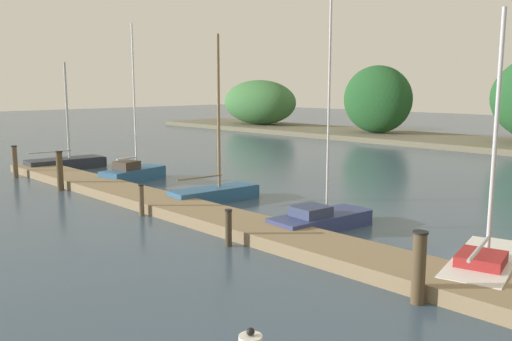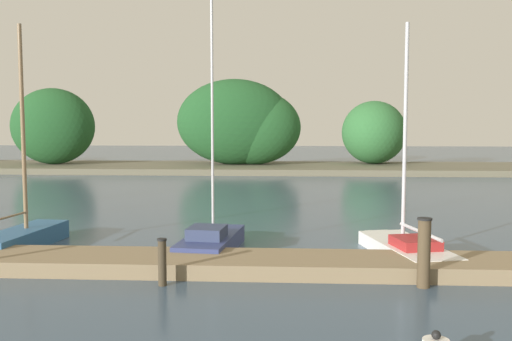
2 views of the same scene
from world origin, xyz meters
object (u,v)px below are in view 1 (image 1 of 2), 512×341
Objects in this scene: sailboat_1 at (134,172)px; mooring_piling_0 at (15,162)px; sailboat_2 at (217,191)px; mooring_piling_4 at (419,267)px; mooring_piling_3 at (229,228)px; mooring_piling_2 at (141,200)px; mooring_piling_1 at (60,171)px; sailboat_3 at (323,218)px; sailboat_0 at (68,162)px; sailboat_4 at (485,261)px.

sailboat_1 is 5.82m from mooring_piling_0.
sailboat_2 is 4.14× the size of mooring_piling_4.
mooring_piling_4 is (5.46, 0.18, 0.23)m from mooring_piling_3.
sailboat_2 is 5.76m from mooring_piling_3.
sailboat_2 is 3.30m from mooring_piling_2.
sailboat_1 is 6.75m from mooring_piling_2.
mooring_piling_3 is (10.61, -0.11, -0.31)m from mooring_piling_1.
mooring_piling_3 is 5.46m from mooring_piling_4.
mooring_piling_0 reaches higher than mooring_piling_2.
sailboat_3 is 11.65m from mooring_piling_1.
sailboat_2 is at bearing -81.95° from sailboat_0.
mooring_piling_1 is at bearing -179.62° from mooring_piling_2.
mooring_piling_3 is at bearing -178.08° from mooring_piling_4.
sailboat_4 is at bearing -84.94° from sailboat_0.
mooring_piling_4 is at bearing -114.52° from sailboat_1.
mooring_piling_2 is (0.08, -3.30, 0.17)m from sailboat_2.
sailboat_4 is 2.75m from mooring_piling_4.
mooring_piling_3 is (15.85, -2.83, 0.17)m from sailboat_0.
sailboat_0 is at bearing 166.66° from mooring_piling_2.
mooring_piling_3 is at bearing 0.27° from mooring_piling_0.
mooring_piling_1 reaches higher than mooring_piling_2.
mooring_piling_2 is (10.50, 0.22, -0.22)m from mooring_piling_0.
sailboat_4 is 4.04× the size of mooring_piling_4.
sailboat_4 is at bearing 86.29° from mooring_piling_4.
sailboat_1 reaches higher than mooring_piling_1.
sailboat_1 reaches higher than sailboat_2.
mooring_piling_0 is at bearing -179.73° from mooring_piling_3.
mooring_piling_0 is 1.49× the size of mooring_piling_3.
sailboat_4 is 10.53m from mooring_piling_2.
sailboat_2 is 6.03× the size of mooring_piling_3.
mooring_piling_0 is 20.50m from mooring_piling_4.
sailboat_0 is 3.62× the size of mooring_piling_0.
sailboat_3 reaches higher than sailboat_1.
mooring_piling_1 is (-11.22, -3.10, 0.48)m from sailboat_3.
sailboat_3 is 4.94× the size of mooring_piling_1.
sailboat_0 is 3.69× the size of mooring_piling_4.
sailboat_1 is at bearing 94.89° from sailboat_3.
sailboat_3 is at bearing -104.16° from sailboat_1.
sailboat_2 reaches higher than mooring_piling_1.
mooring_piling_1 is (-6.00, -3.34, 0.45)m from sailboat_2.
mooring_piling_1 is 16.07m from mooring_piling_4.
sailboat_3 is 5.03m from sailboat_4.
mooring_piling_1 is at bearing 2.36° from mooring_piling_0.
sailboat_2 is (11.24, 0.61, 0.02)m from sailboat_0.
mooring_piling_0 is 10.51m from mooring_piling_2.
sailboat_2 reaches higher than mooring_piling_4.
mooring_piling_4 is (21.30, -2.65, 0.40)m from sailboat_0.
mooring_piling_2 is at bearing -98.41° from sailboat_0.
sailboat_1 is at bearing 37.39° from mooring_piling_0.
sailboat_3 is 5.99m from mooring_piling_2.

